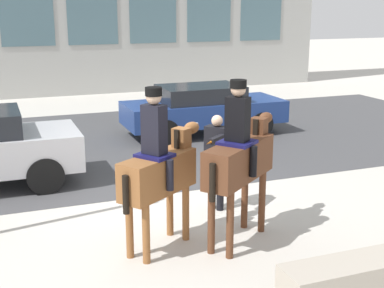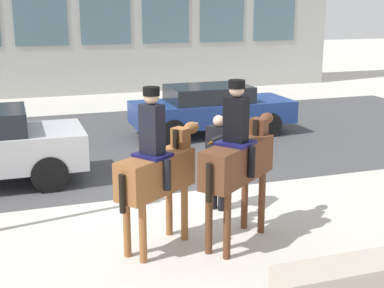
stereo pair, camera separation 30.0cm
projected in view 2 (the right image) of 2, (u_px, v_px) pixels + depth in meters
ground_plane at (165, 204)px, 9.88m from camera, size 80.00×80.00×0.00m
road_surface at (116, 143)px, 14.23m from camera, size 22.70×8.50×0.01m
mounted_horse_lead at (157, 168)px, 7.83m from camera, size 1.57×1.22×2.46m
mounted_horse_companion at (239, 158)px, 7.98m from camera, size 1.67×1.40×2.54m
pedestrian_bystander at (218, 155)px, 9.35m from camera, size 0.67×0.83×1.73m
street_car_far_lane at (211, 108)px, 14.99m from camera, size 4.49×1.80×1.39m
planter_ledge at (374, 277)px, 6.76m from camera, size 2.69×0.56×0.48m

